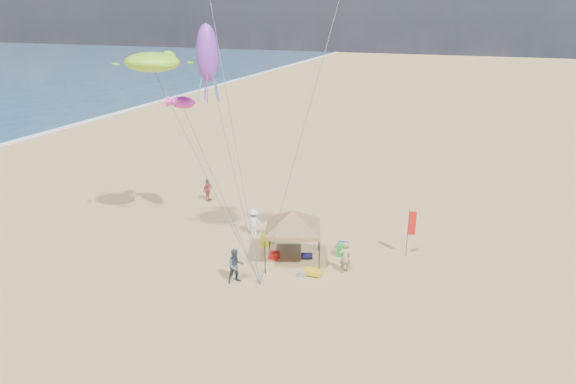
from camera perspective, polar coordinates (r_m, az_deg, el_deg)
name	(u,v)px	position (r m, az deg, el deg)	size (l,w,h in m)	color
ground	(266,292)	(25.15, -2.43, -10.78)	(280.00, 280.00, 0.00)	tan
canopy_tent	(293,212)	(26.68, 0.56, -2.23)	(5.20, 5.20, 3.37)	black
feather_flag	(411,226)	(28.41, 13.26, -3.61)	(0.40, 0.11, 2.65)	black
cooler_red	(274,255)	(28.09, -1.53, -6.91)	(0.54, 0.38, 0.38)	red
cooler_blue	(343,246)	(29.33, 6.02, -5.83)	(0.54, 0.38, 0.38)	#2014A5
bag_navy	(307,256)	(28.06, 2.06, -6.98)	(0.36, 0.36, 0.60)	black
bag_orange	(286,227)	(31.62, -0.19, -3.81)	(0.36, 0.36, 0.60)	#FF570E
chair_green	(343,250)	(28.46, 5.97, -6.30)	(0.50, 0.50, 0.70)	green
chair_yellow	(266,240)	(29.55, -2.38, -5.20)	(0.50, 0.50, 0.70)	yellow
crate_grey	(302,274)	(26.33, 1.51, -8.95)	(0.34, 0.30, 0.28)	gray
beach_cart	(312,272)	(26.44, 2.67, -8.69)	(0.90, 0.50, 0.24)	gold
person_near_a	(345,257)	(26.61, 6.22, -7.09)	(0.60, 0.39, 1.64)	tan
person_near_b	(236,266)	(25.62, -5.70, -8.03)	(0.85, 0.66, 1.75)	#39444E
person_near_c	(254,222)	(30.75, -3.74, -3.30)	(1.03, 0.59, 1.60)	silver
person_far_a	(208,190)	(36.48, -8.75, 0.24)	(0.95, 0.40, 1.62)	#AD4542
turtle_kite	(152,62)	(27.99, -14.60, 13.54)	(2.93, 2.34, 0.98)	#89D622
fish_kite	(183,103)	(30.51, -11.40, 9.54)	(1.54, 0.77, 0.68)	#FF2FC9
squid_kite	(207,53)	(27.26, -8.80, 14.75)	(1.10, 1.10, 2.85)	purple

